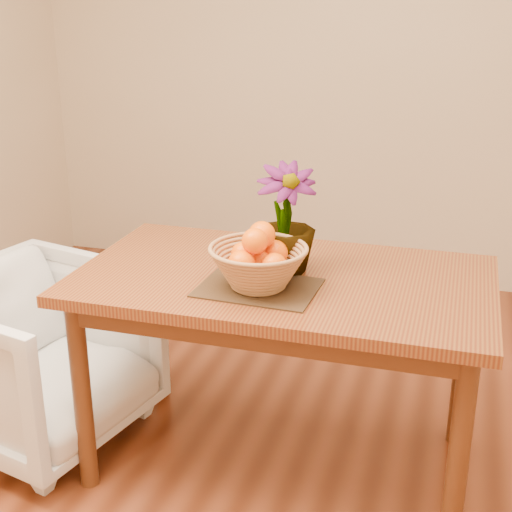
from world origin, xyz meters
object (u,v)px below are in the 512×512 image
(table, at_px, (283,299))
(armchair, at_px, (39,348))
(wicker_basket, at_px, (258,268))
(potted_plant, at_px, (285,219))

(table, bearing_deg, armchair, -175.58)
(table, bearing_deg, wicker_basket, -108.67)
(table, distance_m, wicker_basket, 0.22)
(wicker_basket, xyz_separation_m, armchair, (-0.90, 0.07, -0.45))
(wicker_basket, relative_size, potted_plant, 0.86)
(table, xyz_separation_m, armchair, (-0.94, -0.07, -0.29))
(table, distance_m, potted_plant, 0.28)
(wicker_basket, distance_m, armchair, 1.01)
(armchair, bearing_deg, potted_plant, -69.97)
(wicker_basket, distance_m, potted_plant, 0.21)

